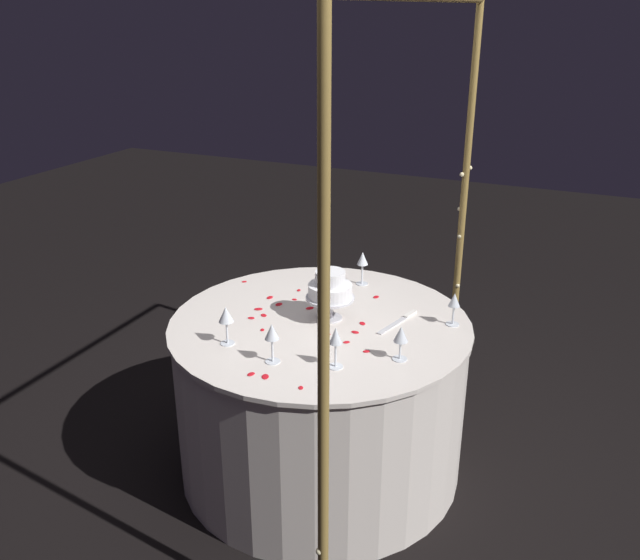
% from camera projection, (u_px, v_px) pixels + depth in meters
% --- Properties ---
extents(ground_plane, '(12.00, 12.00, 0.00)m').
position_uv_depth(ground_plane, '(320.00, 463.00, 3.29)').
color(ground_plane, black).
extents(decorative_arch, '(1.83, 0.06, 2.13)m').
position_uv_depth(decorative_arch, '(416.00, 205.00, 2.61)').
color(decorative_arch, olive).
rests_on(decorative_arch, ground).
extents(main_table, '(1.36, 1.36, 0.77)m').
position_uv_depth(main_table, '(320.00, 396.00, 3.14)').
color(main_table, silver).
rests_on(main_table, ground).
extents(tiered_cake, '(0.22, 0.22, 0.23)m').
position_uv_depth(tiered_cake, '(330.00, 289.00, 2.97)').
color(tiered_cake, silver).
rests_on(tiered_cake, main_table).
extents(wine_glass_0, '(0.06, 0.06, 0.17)m').
position_uv_depth(wine_glass_0, '(272.00, 334.00, 2.61)').
color(wine_glass_0, silver).
rests_on(wine_glass_0, main_table).
extents(wine_glass_1, '(0.06, 0.06, 0.17)m').
position_uv_depth(wine_glass_1, '(336.00, 338.00, 2.57)').
color(wine_glass_1, silver).
rests_on(wine_glass_1, main_table).
extents(wine_glass_2, '(0.06, 0.06, 0.17)m').
position_uv_depth(wine_glass_2, '(363.00, 261.00, 3.35)').
color(wine_glass_2, silver).
rests_on(wine_glass_2, main_table).
extents(wine_glass_3, '(0.06, 0.06, 0.17)m').
position_uv_depth(wine_glass_3, '(226.00, 316.00, 2.75)').
color(wine_glass_3, silver).
rests_on(wine_glass_3, main_table).
extents(wine_glass_4, '(0.06, 0.06, 0.15)m').
position_uv_depth(wine_glass_4, '(454.00, 302.00, 2.92)').
color(wine_glass_4, silver).
rests_on(wine_glass_4, main_table).
extents(wine_glass_5, '(0.06, 0.06, 0.15)m').
position_uv_depth(wine_glass_5, '(401.00, 336.00, 2.63)').
color(wine_glass_5, silver).
rests_on(wine_glass_5, main_table).
extents(cake_knife, '(0.29, 0.10, 0.01)m').
position_uv_depth(cake_knife, '(400.00, 321.00, 2.99)').
color(cake_knife, silver).
rests_on(cake_knife, main_table).
extents(rose_petal_0, '(0.03, 0.04, 0.00)m').
position_uv_depth(rose_petal_0, '(347.00, 342.00, 2.81)').
color(rose_petal_0, red).
rests_on(rose_petal_0, main_table).
extents(rose_petal_1, '(0.04, 0.03, 0.00)m').
position_uv_depth(rose_petal_1, '(270.00, 297.00, 3.24)').
color(rose_petal_1, red).
rests_on(rose_petal_1, main_table).
extents(rose_petal_2, '(0.05, 0.04, 0.00)m').
position_uv_depth(rose_petal_2, '(279.00, 304.00, 3.16)').
color(rose_petal_2, red).
rests_on(rose_petal_2, main_table).
extents(rose_petal_3, '(0.03, 0.03, 0.00)m').
position_uv_depth(rose_petal_3, '(301.00, 388.00, 2.47)').
color(rose_petal_3, red).
rests_on(rose_petal_3, main_table).
extents(rose_petal_4, '(0.05, 0.05, 0.00)m').
position_uv_depth(rose_petal_4, '(310.00, 308.00, 3.12)').
color(rose_petal_4, red).
rests_on(rose_petal_4, main_table).
extents(rose_petal_5, '(0.04, 0.04, 0.00)m').
position_uv_depth(rose_petal_5, '(264.00, 315.00, 3.05)').
color(rose_petal_5, red).
rests_on(rose_petal_5, main_table).
extents(rose_petal_6, '(0.03, 0.02, 0.00)m').
position_uv_depth(rose_petal_6, '(299.00, 290.00, 3.32)').
color(rose_petal_6, red).
rests_on(rose_petal_6, main_table).
extents(rose_petal_7, '(0.03, 0.03, 0.00)m').
position_uv_depth(rose_petal_7, '(262.00, 330.00, 2.91)').
color(rose_petal_7, red).
rests_on(rose_petal_7, main_table).
extents(rose_petal_8, '(0.03, 0.03, 0.00)m').
position_uv_depth(rose_petal_8, '(244.00, 282.00, 3.42)').
color(rose_petal_8, red).
rests_on(rose_petal_8, main_table).
extents(rose_petal_9, '(0.03, 0.04, 0.00)m').
position_uv_depth(rose_petal_9, '(366.00, 351.00, 2.73)').
color(rose_petal_9, red).
rests_on(rose_petal_9, main_table).
extents(rose_petal_10, '(0.04, 0.03, 0.00)m').
position_uv_depth(rose_petal_10, '(251.00, 374.00, 2.56)').
color(rose_petal_10, red).
rests_on(rose_petal_10, main_table).
extents(rose_petal_11, '(0.02, 0.03, 0.00)m').
position_uv_depth(rose_petal_11, '(294.00, 299.00, 3.22)').
color(rose_petal_11, red).
rests_on(rose_petal_11, main_table).
extents(rose_petal_12, '(0.04, 0.03, 0.00)m').
position_uv_depth(rose_petal_12, '(376.00, 297.00, 3.24)').
color(rose_petal_12, red).
rests_on(rose_petal_12, main_table).
extents(rose_petal_13, '(0.04, 0.04, 0.00)m').
position_uv_depth(rose_petal_13, '(362.00, 323.00, 2.97)').
color(rose_petal_13, red).
rests_on(rose_petal_13, main_table).
extents(rose_petal_14, '(0.03, 0.04, 0.00)m').
position_uv_depth(rose_petal_14, '(251.00, 318.00, 3.02)').
color(rose_petal_14, red).
rests_on(rose_petal_14, main_table).
extents(rose_petal_15, '(0.05, 0.04, 0.00)m').
position_uv_depth(rose_petal_15, '(265.00, 377.00, 2.54)').
color(rose_petal_15, red).
rests_on(rose_petal_15, main_table).
extents(rose_petal_16, '(0.03, 0.03, 0.00)m').
position_uv_depth(rose_petal_16, '(321.00, 360.00, 2.66)').
color(rose_petal_16, red).
rests_on(rose_petal_16, main_table).
extents(rose_petal_17, '(0.03, 0.03, 0.00)m').
position_uv_depth(rose_petal_17, '(321.00, 293.00, 3.28)').
color(rose_petal_17, red).
rests_on(rose_petal_17, main_table).
extents(rose_petal_18, '(0.03, 0.03, 0.00)m').
position_uv_depth(rose_petal_18, '(327.00, 334.00, 2.87)').
color(rose_petal_18, red).
rests_on(rose_petal_18, main_table).
extents(rose_petal_19, '(0.04, 0.05, 0.00)m').
position_uv_depth(rose_petal_19, '(258.00, 309.00, 3.11)').
color(rose_petal_19, red).
rests_on(rose_petal_19, main_table).
extents(rose_petal_20, '(0.03, 0.04, 0.00)m').
position_uv_depth(rose_petal_20, '(355.00, 332.00, 2.89)').
color(rose_petal_20, red).
rests_on(rose_petal_20, main_table).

